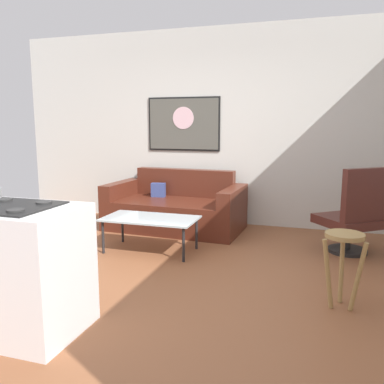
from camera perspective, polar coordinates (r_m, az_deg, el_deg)
ground at (r=3.85m, az=-4.54°, el=-12.75°), size 6.40×6.40×0.04m
back_wall at (r=5.88m, az=4.25°, el=9.12°), size 6.40×0.05×2.80m
couch at (r=5.62m, az=-2.33°, el=-2.45°), size 1.89×1.05×0.80m
coffee_table at (r=4.61m, az=-5.94°, el=-4.00°), size 1.06×0.56×0.39m
armchair at (r=4.80m, az=22.20°, el=-2.98°), size 0.85×0.85×0.99m
bar_stool at (r=3.39m, az=20.73°, el=-7.84°), size 0.35×0.34×0.61m
wall_painting at (r=6.00m, az=-1.20°, el=9.63°), size 1.10×0.03×0.78m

